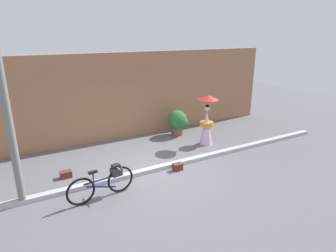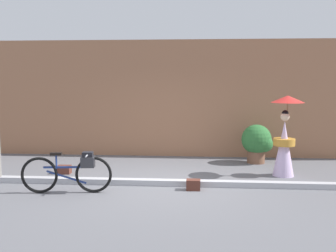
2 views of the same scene
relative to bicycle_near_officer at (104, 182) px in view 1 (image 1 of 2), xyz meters
name	(u,v)px [view 1 (image 1 of 2)]	position (x,y,z in m)	size (l,w,h in m)	color
ground_plane	(155,171)	(1.75, 0.70, -0.43)	(30.00, 30.00, 0.00)	slate
building_wall	(115,96)	(1.75, 4.09, 1.22)	(14.00, 0.40, 3.31)	#9E6B4C
sidewalk_curb	(155,169)	(1.75, 0.70, -0.37)	(14.00, 0.20, 0.12)	#B2B2B7
bicycle_near_officer	(104,182)	(0.00, 0.00, 0.00)	(1.77, 0.48, 0.81)	black
person_with_parasol	(207,121)	(4.44, 1.76, 0.47)	(0.75, 0.75, 1.85)	silver
potted_plant_by_door	(178,121)	(4.02, 3.13, 0.14)	(0.81, 0.79, 1.02)	brown
backpack_on_pavement	(66,174)	(-0.69, 1.56, -0.33)	(0.32, 0.22, 0.19)	#592D23
backpack_spare	(178,167)	(2.38, 0.39, -0.32)	(0.28, 0.20, 0.21)	#592D23
utility_pole	(6,109)	(-1.86, 0.69, 1.97)	(0.18, 0.18, 4.80)	slate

